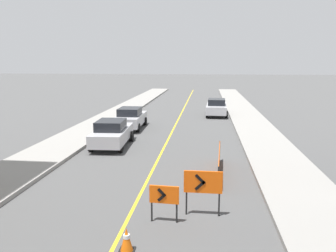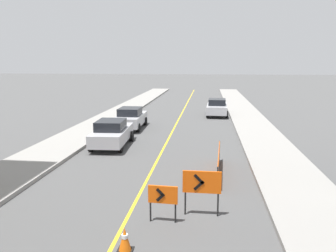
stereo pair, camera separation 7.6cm
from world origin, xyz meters
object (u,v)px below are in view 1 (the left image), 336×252
(parked_car_curb_near, at_px, (112,133))
(parked_car_curb_far, at_px, (216,107))
(traffic_cone_third, at_px, (127,240))
(arrow_barricade_primary, at_px, (164,197))
(parked_car_curb_mid, at_px, (130,118))
(arrow_barricade_secondary, at_px, (203,184))

(parked_car_curb_near, xyz_separation_m, parked_car_curb_far, (6.48, 12.22, 0.00))
(traffic_cone_third, bearing_deg, arrow_barricade_primary, 65.92)
(arrow_barricade_primary, xyz_separation_m, parked_car_curb_far, (2.19, 21.23, -0.04))
(parked_car_curb_near, height_order, parked_car_curb_mid, same)
(traffic_cone_third, relative_size, parked_car_curb_far, 0.15)
(parked_car_curb_mid, relative_size, parked_car_curb_far, 0.99)
(arrow_barricade_secondary, bearing_deg, parked_car_curb_far, 87.22)
(parked_car_curb_near, bearing_deg, arrow_barricade_primary, -67.71)
(arrow_barricade_primary, relative_size, parked_car_curb_near, 0.27)
(traffic_cone_third, xyz_separation_m, arrow_barricade_secondary, (1.96, 2.33, 0.75))
(arrow_barricade_secondary, height_order, parked_car_curb_far, parked_car_curb_far)
(parked_car_curb_mid, xyz_separation_m, parked_car_curb_far, (6.61, 6.85, 0.00))
(traffic_cone_third, relative_size, parked_car_curb_mid, 0.16)
(parked_car_curb_near, bearing_deg, parked_car_curb_far, 58.92)
(arrow_barricade_primary, height_order, parked_car_curb_near, parked_car_curb_near)
(traffic_cone_third, height_order, arrow_barricade_primary, arrow_barricade_primary)
(traffic_cone_third, distance_m, parked_car_curb_near, 11.31)
(traffic_cone_third, height_order, parked_car_curb_far, parked_car_curb_far)
(arrow_barricade_primary, xyz_separation_m, parked_car_curb_near, (-4.29, 9.01, -0.04))
(parked_car_curb_mid, bearing_deg, traffic_cone_third, -78.24)
(traffic_cone_third, distance_m, arrow_barricade_secondary, 3.13)
(parked_car_curb_near, relative_size, parked_car_curb_far, 1.01)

